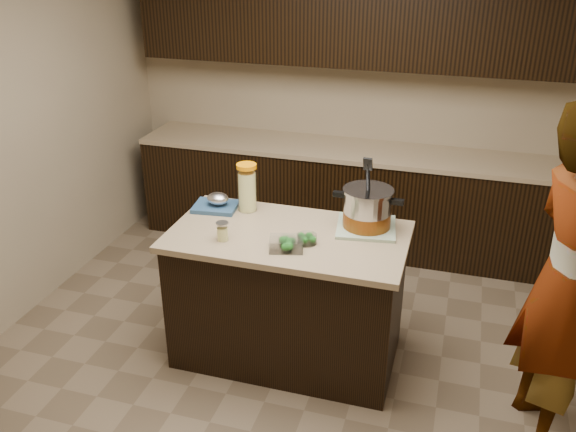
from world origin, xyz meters
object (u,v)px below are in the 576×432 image
island (288,296)px  person (568,283)px  stock_pot (367,210)px  lemonade_pitcher (247,189)px

island → person: bearing=-8.8°
stock_pot → person: (1.12, -0.45, -0.06)m
island → lemonade_pitcher: lemonade_pitcher is taller
stock_pot → lemonade_pitcher: bearing=178.8°
stock_pot → lemonade_pitcher: stock_pot is taller
island → lemonade_pitcher: 0.74m
stock_pot → person: bearing=-19.5°
stock_pot → lemonade_pitcher: 0.81m
island → person: size_ratio=0.76×
lemonade_pitcher → stock_pot: bearing=-3.7°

